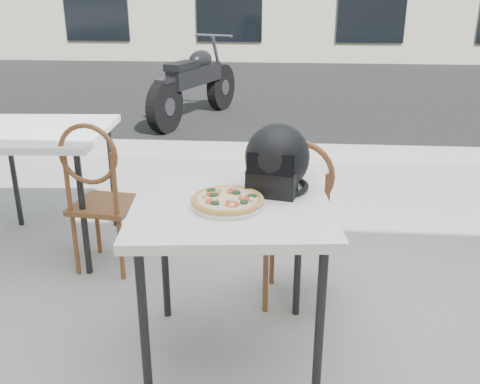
# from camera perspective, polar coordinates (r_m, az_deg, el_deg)

# --- Properties ---
(ground) EXTENTS (80.00, 80.00, 0.00)m
(ground) POSITION_cam_1_polar(r_m,az_deg,el_deg) (3.11, 9.84, -12.66)
(ground) COLOR #A29F99
(ground) RESTS_ON ground
(street_asphalt) EXTENTS (30.00, 8.00, 0.00)m
(street_asphalt) POSITION_cam_1_polar(r_m,az_deg,el_deg) (9.75, 6.60, 10.60)
(street_asphalt) COLOR black
(street_asphalt) RESTS_ON ground
(curb) EXTENTS (30.00, 0.25, 0.12)m
(curb) POSITION_cam_1_polar(r_m,az_deg,el_deg) (5.84, 7.59, 4.26)
(curb) COLOR #ACA9A1
(curb) RESTS_ON ground
(cafe_table_main) EXTENTS (0.95, 0.95, 0.82)m
(cafe_table_main) POSITION_cam_1_polar(r_m,az_deg,el_deg) (2.39, -0.94, -2.62)
(cafe_table_main) COLOR white
(cafe_table_main) RESTS_ON ground
(plate) EXTENTS (0.35, 0.35, 0.02)m
(plate) POSITION_cam_1_polar(r_m,az_deg,el_deg) (2.30, -1.34, -1.34)
(plate) COLOR white
(plate) RESTS_ON cafe_table_main
(pizza) EXTENTS (0.36, 0.36, 0.04)m
(pizza) POSITION_cam_1_polar(r_m,az_deg,el_deg) (2.29, -1.35, -0.81)
(pizza) COLOR gold
(pizza) RESTS_ON plate
(helmet) EXTENTS (0.36, 0.37, 0.31)m
(helmet) POSITION_cam_1_polar(r_m,az_deg,el_deg) (2.46, 3.93, 3.28)
(helmet) COLOR black
(helmet) RESTS_ON cafe_table_main
(cafe_chair_main) EXTENTS (0.42, 0.42, 1.01)m
(cafe_chair_main) POSITION_cam_1_polar(r_m,az_deg,el_deg) (2.90, 6.09, -2.54)
(cafe_chair_main) COLOR brown
(cafe_chair_main) RESTS_ON ground
(cafe_table_side) EXTENTS (0.95, 0.95, 0.85)m
(cafe_table_side) POSITION_cam_1_polar(r_m,az_deg,el_deg) (3.77, -20.74, 5.17)
(cafe_table_side) COLOR white
(cafe_table_side) RESTS_ON ground
(cafe_chair_side) EXTENTS (0.42, 0.42, 0.99)m
(cafe_chair_side) POSITION_cam_1_polar(r_m,az_deg,el_deg) (3.38, -14.83, 0.19)
(cafe_chair_side) COLOR brown
(cafe_chair_side) RESTS_ON ground
(motorcycle) EXTENTS (0.91, 2.15, 1.11)m
(motorcycle) POSITION_cam_1_polar(r_m,az_deg,el_deg) (7.45, -4.77, 11.35)
(motorcycle) COLOR black
(motorcycle) RESTS_ON street_asphalt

